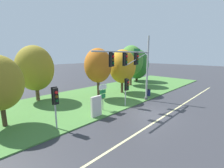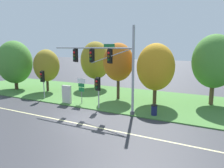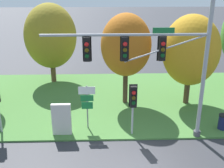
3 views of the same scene
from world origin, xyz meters
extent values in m
plane|color=#333338|center=(0.00, 0.00, 0.00)|extent=(160.00, 160.00, 0.00)
cube|color=beige|center=(0.00, -1.20, 0.00)|extent=(36.00, 0.16, 0.01)
cube|color=#477A38|center=(0.00, 8.25, 0.05)|extent=(48.00, 11.50, 0.10)
cylinder|color=#9EA0A5|center=(3.59, 2.75, 3.99)|extent=(0.22, 0.22, 7.77)
cylinder|color=#4C4C51|center=(3.59, 2.75, 0.25)|extent=(0.40, 0.40, 0.30)
cylinder|color=#9EA0A5|center=(-0.65, 2.75, 5.96)|extent=(8.48, 0.14, 0.14)
cylinder|color=#9EA0A5|center=(1.47, 2.75, 5.26)|extent=(4.26, 0.08, 1.48)
cube|color=black|center=(1.27, 2.75, 5.23)|extent=(0.34, 0.28, 1.22)
cube|color=black|center=(1.27, 2.91, 5.23)|extent=(0.46, 0.04, 1.34)
sphere|color=red|center=(1.27, 2.57, 5.53)|extent=(0.22, 0.22, 0.22)
sphere|color=#51420C|center=(1.27, 2.57, 5.23)|extent=(0.22, 0.22, 0.22)
sphere|color=#0C4219|center=(1.27, 2.57, 4.93)|extent=(0.22, 0.22, 0.22)
cube|color=black|center=(-0.65, 2.75, 5.23)|extent=(0.34, 0.28, 1.22)
cube|color=black|center=(-0.65, 2.91, 5.23)|extent=(0.46, 0.04, 1.34)
sphere|color=red|center=(-0.65, 2.57, 5.53)|extent=(0.22, 0.22, 0.22)
sphere|color=#51420C|center=(-0.65, 2.57, 5.23)|extent=(0.22, 0.22, 0.22)
sphere|color=#0C4219|center=(-0.65, 2.57, 4.93)|extent=(0.22, 0.22, 0.22)
cube|color=black|center=(-2.57, 2.75, 5.23)|extent=(0.34, 0.28, 1.22)
cube|color=black|center=(-2.57, 2.91, 5.23)|extent=(0.46, 0.04, 1.34)
sphere|color=red|center=(-2.57, 2.57, 5.53)|extent=(0.22, 0.22, 0.22)
sphere|color=#51420C|center=(-2.57, 2.57, 5.23)|extent=(0.22, 0.22, 0.22)
sphere|color=#0C4219|center=(-2.57, 2.57, 4.93)|extent=(0.22, 0.22, 0.22)
cube|color=#196B33|center=(1.27, 2.70, 6.18)|extent=(1.10, 0.04, 0.28)
cylinder|color=#9EA0A5|center=(-0.12, 3.08, 1.59)|extent=(0.12, 0.12, 2.99)
cube|color=black|center=(-0.12, 2.88, 2.53)|extent=(0.34, 0.28, 1.22)
cube|color=black|center=(-0.12, 3.04, 2.53)|extent=(0.46, 0.04, 1.34)
sphere|color=red|center=(-0.12, 2.71, 2.83)|extent=(0.22, 0.22, 0.22)
sphere|color=#51420C|center=(-0.12, 2.71, 2.53)|extent=(0.22, 0.22, 0.22)
sphere|color=#0C4219|center=(-0.12, 2.71, 2.23)|extent=(0.22, 0.22, 0.22)
cylinder|color=#9EA0A5|center=(-7.81, 3.56, 1.68)|extent=(0.12, 0.12, 3.17)
cube|color=black|center=(-7.81, 3.36, 2.71)|extent=(0.34, 0.28, 1.22)
cube|color=black|center=(-7.81, 3.52, 2.71)|extent=(0.46, 0.04, 1.34)
sphere|color=red|center=(-7.81, 3.18, 3.01)|extent=(0.22, 0.22, 0.22)
sphere|color=#51420C|center=(-7.81, 3.18, 2.71)|extent=(0.22, 0.22, 0.22)
sphere|color=#0C4219|center=(-7.81, 3.18, 2.41)|extent=(0.22, 0.22, 0.22)
cylinder|color=slate|center=(-2.73, 3.89, 1.46)|extent=(0.08, 0.08, 2.71)
cube|color=white|center=(-2.73, 3.86, 2.53)|extent=(0.98, 0.03, 0.46)
cube|color=#197238|center=(-2.73, 3.86, 2.05)|extent=(0.76, 0.03, 0.38)
cube|color=#197238|center=(-2.73, 3.86, 1.58)|extent=(0.67, 0.03, 0.44)
cylinder|color=#423021|center=(-10.51, 6.91, 1.37)|extent=(0.34, 0.34, 2.55)
cylinder|color=brown|center=(-6.11, 12.17, 1.50)|extent=(0.43, 0.43, 2.80)
ellipsoid|color=olive|center=(-6.11, 12.17, 4.09)|extent=(4.31, 4.31, 5.39)
cylinder|color=#423021|center=(-0.19, 7.55, 1.75)|extent=(0.35, 0.35, 3.29)
ellipsoid|color=#B76019|center=(-0.19, 7.55, 4.34)|extent=(3.45, 3.45, 4.32)
cylinder|color=#4C3823|center=(4.23, 7.30, 1.51)|extent=(0.39, 0.39, 2.82)
ellipsoid|color=#C68C1E|center=(4.23, 7.30, 4.00)|extent=(3.90, 3.90, 4.88)
cylinder|color=brown|center=(9.56, 9.81, 1.75)|extent=(0.44, 0.44, 3.29)
ellipsoid|color=#478433|center=(9.56, 9.81, 4.60)|extent=(4.38, 4.38, 5.47)
cylinder|color=#423021|center=(14.07, 11.63, 1.23)|extent=(0.49, 0.49, 2.25)
ellipsoid|color=#2D6B28|center=(14.07, 11.63, 3.71)|extent=(4.93, 4.93, 6.16)
cube|color=beige|center=(-4.17, 3.17, 1.05)|extent=(1.10, 0.24, 1.90)
cube|color=#4C4C51|center=(-4.57, 3.17, 0.15)|extent=(0.10, 0.20, 0.10)
cube|color=#4C4C51|center=(-3.77, 3.17, 0.15)|extent=(0.10, 0.20, 0.10)
cylinder|color=#191E4C|center=(5.35, 3.47, 0.53)|extent=(0.52, 0.52, 0.85)
cylinder|color=black|center=(5.35, 3.47, 0.99)|extent=(0.56, 0.56, 0.08)
camera|label=1|loc=(-12.43, -6.96, 5.67)|focal=24.00mm
camera|label=2|loc=(10.70, -14.70, 6.15)|focal=35.00mm
camera|label=3|loc=(-1.75, -11.17, 8.62)|focal=45.00mm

